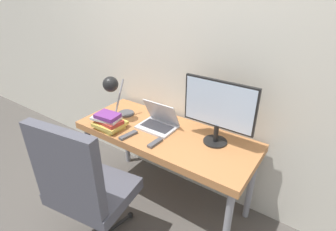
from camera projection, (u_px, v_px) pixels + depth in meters
ground_plane at (145, 221)px, 2.21m from camera, size 12.00×12.00×0.00m
wall_back at (191, 51)px, 2.08m from camera, size 8.00×0.05×2.60m
desk at (165, 140)px, 2.12m from camera, size 1.47×0.59×0.72m
laptop at (158, 122)px, 2.15m from camera, size 0.30×0.23×0.22m
monitor at (219, 108)px, 1.84m from camera, size 0.54×0.18×0.49m
desk_lamp at (113, 89)px, 2.15m from camera, size 0.14×0.28×0.40m
office_chair at (83, 185)px, 1.71m from camera, size 0.60×0.58×1.09m
book_stack at (109, 122)px, 2.12m from camera, size 0.26×0.21×0.14m
tv_remote at (128, 135)px, 2.03m from camera, size 0.07×0.16×0.02m
media_remote at (155, 143)px, 1.94m from camera, size 0.05×0.14×0.02m
game_controller at (110, 123)px, 2.18m from camera, size 0.15×0.10×0.04m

